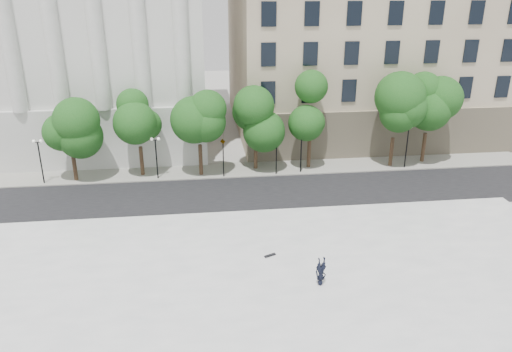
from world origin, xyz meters
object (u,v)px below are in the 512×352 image
Objects in this scene: traffic_light_east at (277,137)px; person_lying at (320,281)px; traffic_light_west at (223,139)px; skateboard at (270,255)px.

person_lying is at bearing -90.96° from traffic_light_east.
traffic_light_west is 15.76m from skateboard.
person_lying is at bearing -76.20° from traffic_light_west.
traffic_light_west is 2.38× the size of person_lying.
traffic_light_east is 15.86m from skateboard.
traffic_light_east is at bearing 54.67° from skateboard.
skateboard is (2.14, -15.27, -3.29)m from traffic_light_west.
traffic_light_east is 2.36× the size of person_lying.
traffic_light_east is (4.95, 0.00, -0.04)m from traffic_light_west.
traffic_light_west is 5.31× the size of skateboard.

